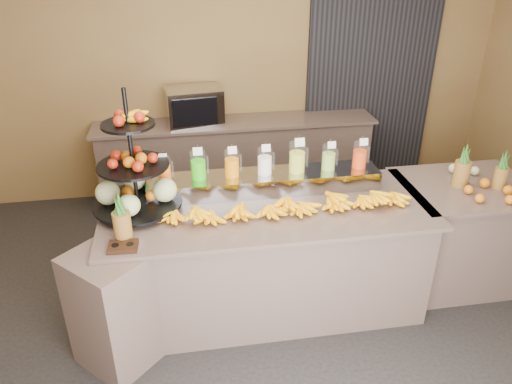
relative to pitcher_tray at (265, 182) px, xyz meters
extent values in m
plane|color=black|center=(-0.03, -0.58, -1.01)|extent=(6.00, 6.00, 0.00)
cube|color=brown|center=(-0.03, 1.93, 0.39)|extent=(6.00, 0.02, 2.80)
cube|color=black|center=(1.57, 1.88, 0.19)|extent=(1.50, 0.06, 2.20)
cube|color=gray|center=(-0.03, -0.28, -0.56)|extent=(2.40, 0.90, 0.90)
cube|color=gray|center=(-0.03, -0.28, -0.09)|extent=(2.50, 1.00, 0.03)
cube|color=gray|center=(-1.18, -0.68, -0.56)|extent=(0.71, 0.71, 0.90)
cube|color=gray|center=(1.67, -0.18, -0.56)|extent=(1.00, 0.80, 0.90)
cube|color=gray|center=(1.67, -0.18, -0.09)|extent=(1.08, 0.88, 0.03)
cube|color=gray|center=(-0.03, 1.67, -0.56)|extent=(3.00, 0.50, 0.90)
cube|color=gray|center=(-0.03, 1.67, -0.09)|extent=(3.10, 0.55, 0.03)
cube|color=gray|center=(0.00, 0.00, 0.00)|extent=(1.85, 0.30, 0.15)
cylinder|color=silver|center=(-0.78, 0.00, 0.17)|extent=(0.11, 0.11, 0.19)
cylinder|color=#FF620D|center=(-0.78, 0.00, 0.14)|extent=(0.10, 0.10, 0.13)
cylinder|color=gray|center=(-0.79, 0.01, 0.22)|extent=(0.01, 0.01, 0.23)
cube|color=white|center=(-0.78, -0.05, 0.30)|extent=(0.06, 0.02, 0.05)
cylinder|color=silver|center=(-0.52, 0.00, 0.19)|extent=(0.12, 0.12, 0.22)
cylinder|color=#21C007|center=(-0.52, 0.00, 0.15)|extent=(0.11, 0.11, 0.15)
cylinder|color=gray|center=(-0.54, 0.01, 0.24)|extent=(0.01, 0.01, 0.26)
cube|color=white|center=(-0.52, -0.06, 0.33)|extent=(0.07, 0.02, 0.06)
cylinder|color=silver|center=(-0.26, 0.00, 0.18)|extent=(0.12, 0.12, 0.21)
cylinder|color=orange|center=(-0.26, 0.00, 0.15)|extent=(0.11, 0.11, 0.15)
cylinder|color=gray|center=(-0.27, 0.01, 0.23)|extent=(0.01, 0.01, 0.25)
cube|color=white|center=(-0.26, -0.05, 0.32)|extent=(0.07, 0.02, 0.06)
cylinder|color=silver|center=(0.00, 0.00, 0.18)|extent=(0.12, 0.12, 0.21)
cylinder|color=white|center=(0.00, 0.00, 0.15)|extent=(0.11, 0.11, 0.15)
cylinder|color=gray|center=(-0.01, 0.01, 0.23)|extent=(0.01, 0.01, 0.25)
cube|color=white|center=(0.00, -0.05, 0.32)|extent=(0.07, 0.02, 0.06)
cylinder|color=silver|center=(0.26, 0.00, 0.20)|extent=(0.13, 0.13, 0.24)
cylinder|color=gold|center=(0.26, 0.00, 0.16)|extent=(0.12, 0.12, 0.17)
cylinder|color=gray|center=(0.24, 0.01, 0.25)|extent=(0.01, 0.01, 0.29)
cube|color=white|center=(0.26, -0.06, 0.35)|extent=(0.08, 0.02, 0.07)
cylinder|color=silver|center=(0.52, 0.00, 0.18)|extent=(0.11, 0.11, 0.20)
cylinder|color=#86BA3A|center=(0.52, 0.00, 0.14)|extent=(0.10, 0.10, 0.14)
cylinder|color=gray|center=(0.51, 0.01, 0.22)|extent=(0.01, 0.01, 0.24)
cube|color=white|center=(0.52, -0.05, 0.31)|extent=(0.07, 0.02, 0.06)
cylinder|color=silver|center=(0.78, 0.00, 0.18)|extent=(0.12, 0.12, 0.21)
cylinder|color=red|center=(0.78, 0.00, 0.15)|extent=(0.11, 0.11, 0.14)
cylinder|color=gray|center=(0.77, 0.01, 0.23)|extent=(0.01, 0.01, 0.25)
cube|color=white|center=(0.78, -0.05, 0.32)|extent=(0.07, 0.02, 0.06)
ellipsoid|color=#F0AE0C|center=(-0.71, -0.35, -0.03)|extent=(0.23, 0.17, 0.09)
ellipsoid|color=#F0AE0C|center=(-0.48, -0.35, -0.03)|extent=(0.23, 0.17, 0.09)
ellipsoid|color=#F0AE0C|center=(-0.24, -0.35, -0.03)|extent=(0.23, 0.17, 0.09)
ellipsoid|color=#F0AE0C|center=(-0.01, -0.35, -0.03)|extent=(0.23, 0.17, 0.09)
ellipsoid|color=#F0AE0C|center=(0.23, -0.35, -0.03)|extent=(0.23, 0.17, 0.09)
ellipsoid|color=#F0AE0C|center=(0.46, -0.35, -0.03)|extent=(0.23, 0.17, 0.09)
ellipsoid|color=#F0AE0C|center=(0.70, -0.35, -0.03)|extent=(0.23, 0.17, 0.09)
ellipsoid|color=#F0AE0C|center=(0.93, -0.35, -0.03)|extent=(0.23, 0.17, 0.09)
ellipsoid|color=#F0AE0C|center=(-0.55, -0.35, 0.04)|extent=(0.19, 0.15, 0.08)
ellipsoid|color=#F0AE0C|center=(-0.22, -0.35, 0.04)|extent=(0.19, 0.15, 0.08)
ellipsoid|color=#F0AE0C|center=(0.11, -0.35, 0.04)|extent=(0.19, 0.15, 0.08)
ellipsoid|color=#F0AE0C|center=(0.44, -0.35, 0.04)|extent=(0.19, 0.15, 0.08)
ellipsoid|color=#F0AE0C|center=(0.77, -0.35, 0.04)|extent=(0.19, 0.15, 0.08)
cylinder|color=black|center=(-0.99, -0.14, 0.39)|extent=(0.04, 0.04, 0.93)
cylinder|color=black|center=(-0.99, -0.14, -0.02)|extent=(0.80, 0.80, 0.02)
cylinder|color=black|center=(-0.99, -0.14, 0.29)|extent=(0.62, 0.62, 0.02)
cylinder|color=black|center=(-0.99, -0.14, 0.60)|extent=(0.45, 0.45, 0.02)
sphere|color=beige|center=(-0.78, -0.14, 0.08)|extent=(0.18, 0.18, 0.18)
sphere|color=maroon|center=(-0.85, -0.14, 0.34)|extent=(0.08, 0.08, 0.08)
sphere|color=orange|center=(-1.10, -0.14, 0.03)|extent=(0.09, 0.09, 0.09)
cube|color=black|center=(-1.07, -0.66, -0.06)|extent=(0.20, 0.15, 0.03)
cylinder|color=brown|center=(-1.07, -0.55, 0.03)|extent=(0.12, 0.12, 0.21)
cone|color=#214D19|center=(-1.07, -0.55, 0.21)|extent=(0.06, 0.06, 0.16)
cylinder|color=brown|center=(-0.95, 0.18, 0.04)|extent=(0.12, 0.12, 0.23)
cone|color=#214D19|center=(-0.95, 0.18, 0.23)|extent=(0.06, 0.06, 0.16)
cylinder|color=brown|center=(1.60, -0.17, 0.03)|extent=(0.11, 0.11, 0.21)
cylinder|color=brown|center=(1.89, -0.26, 0.01)|extent=(0.11, 0.11, 0.18)
ellipsoid|color=orange|center=(1.73, -0.39, -0.04)|extent=(0.32, 0.21, 0.08)
cube|color=gray|center=(-0.47, 1.67, 0.12)|extent=(0.62, 0.47, 0.39)
camera|label=1|loc=(-0.64, -3.51, 1.80)|focal=35.00mm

